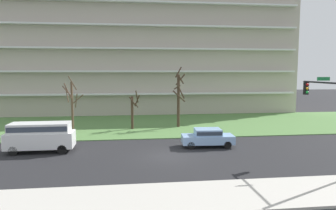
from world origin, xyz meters
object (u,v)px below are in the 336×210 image
tree_left (133,110)px  tree_center (179,98)px  van_white_near_left (40,135)px  tree_far_left (72,103)px  traffic_signal_mast (332,107)px  sedan_blue_center_left (208,137)px

tree_left → tree_center: 5.40m
tree_left → van_white_near_left: bearing=-130.7°
tree_left → van_white_near_left: size_ratio=0.84×
tree_far_left → traffic_signal_mast: (18.82, -15.30, 1.08)m
van_white_near_left → tree_left: bearing=-131.2°
van_white_near_left → traffic_signal_mast: (19.91, -7.33, 2.79)m
tree_far_left → van_white_near_left: (-1.09, -7.97, -1.71)m
traffic_signal_mast → sedan_blue_center_left: bearing=130.1°
tree_far_left → tree_center: bearing=7.0°
tree_left → van_white_near_left: 11.51m
tree_left → traffic_signal_mast: bearing=-52.3°
sedan_blue_center_left → tree_far_left: bearing=-29.0°
tree_center → traffic_signal_mast: size_ratio=1.14×
traffic_signal_mast → tree_left: bearing=127.7°
sedan_blue_center_left → traffic_signal_mast: 10.14m
tree_far_left → tree_left: 6.51m
tree_far_left → traffic_signal_mast: 24.28m
tree_left → tree_center: tree_center is taller
tree_left → sedan_blue_center_left: (6.24, -8.71, -1.31)m
tree_far_left → sedan_blue_center_left: (12.64, -7.97, -2.24)m
traffic_signal_mast → van_white_near_left: bearing=159.8°
tree_far_left → tree_left: tree_far_left is taller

